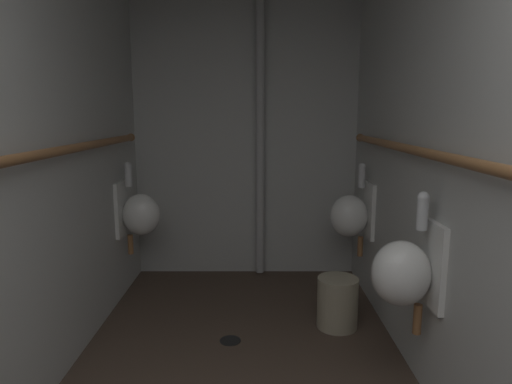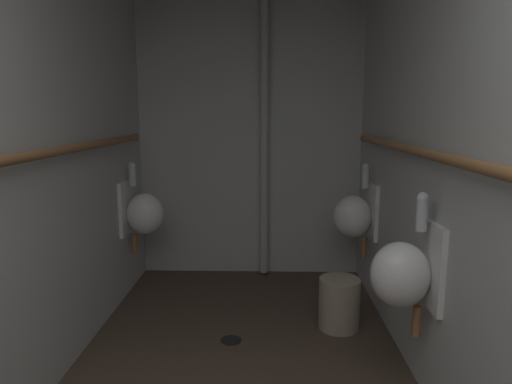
{
  "view_description": "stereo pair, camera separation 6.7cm",
  "coord_description": "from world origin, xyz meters",
  "px_view_note": "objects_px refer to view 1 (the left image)",
  "views": [
    {
      "loc": [
        0.09,
        -0.25,
        1.48
      ],
      "look_at": [
        0.08,
        2.76,
        0.95
      ],
      "focal_mm": 31.45,
      "sensor_mm": 36.0,
      "label": 1
    },
    {
      "loc": [
        0.16,
        -0.25,
        1.48
      ],
      "look_at": [
        0.08,
        2.76,
        0.95
      ],
      "focal_mm": 31.45,
      "sensor_mm": 36.0,
      "label": 2
    }
  ],
  "objects_px": {
    "urinal_left_mid": "(140,213)",
    "floor_drain": "(232,340)",
    "standpipe_back_wall": "(262,132)",
    "urinal_right_mid": "(407,271)",
    "waste_bin": "(339,303)",
    "urinal_right_far": "(354,215)"
  },
  "relations": [
    {
      "from": "urinal_right_mid",
      "to": "floor_drain",
      "type": "height_order",
      "value": "urinal_right_mid"
    },
    {
      "from": "urinal_right_mid",
      "to": "waste_bin",
      "type": "distance_m",
      "value": 0.94
    },
    {
      "from": "standpipe_back_wall",
      "to": "urinal_right_far",
      "type": "bearing_deg",
      "value": -35.33
    },
    {
      "from": "floor_drain",
      "to": "standpipe_back_wall",
      "type": "bearing_deg",
      "value": 80.55
    },
    {
      "from": "urinal_right_mid",
      "to": "floor_drain",
      "type": "xyz_separation_m",
      "value": [
        -0.93,
        0.57,
        -0.69
      ]
    },
    {
      "from": "urinal_left_mid",
      "to": "urinal_right_mid",
      "type": "relative_size",
      "value": 1.0
    },
    {
      "from": "urinal_left_mid",
      "to": "floor_drain",
      "type": "relative_size",
      "value": 5.39
    },
    {
      "from": "urinal_left_mid",
      "to": "waste_bin",
      "type": "bearing_deg",
      "value": -20.91
    },
    {
      "from": "standpipe_back_wall",
      "to": "floor_drain",
      "type": "distance_m",
      "value": 1.82
    },
    {
      "from": "floor_drain",
      "to": "urinal_left_mid",
      "type": "bearing_deg",
      "value": 134.78
    },
    {
      "from": "urinal_right_mid",
      "to": "standpipe_back_wall",
      "type": "height_order",
      "value": "standpipe_back_wall"
    },
    {
      "from": "urinal_right_far",
      "to": "waste_bin",
      "type": "xyz_separation_m",
      "value": [
        -0.19,
        -0.53,
        -0.51
      ]
    },
    {
      "from": "urinal_right_mid",
      "to": "waste_bin",
      "type": "relative_size",
      "value": 2.11
    },
    {
      "from": "urinal_left_mid",
      "to": "urinal_right_far",
      "type": "height_order",
      "value": "same"
    },
    {
      "from": "urinal_right_mid",
      "to": "waste_bin",
      "type": "xyz_separation_m",
      "value": [
        -0.19,
        0.77,
        -0.51
      ]
    },
    {
      "from": "urinal_right_far",
      "to": "floor_drain",
      "type": "relative_size",
      "value": 5.39
    },
    {
      "from": "floor_drain",
      "to": "urinal_right_far",
      "type": "bearing_deg",
      "value": 38.03
    },
    {
      "from": "urinal_left_mid",
      "to": "waste_bin",
      "type": "height_order",
      "value": "urinal_left_mid"
    },
    {
      "from": "urinal_right_mid",
      "to": "standpipe_back_wall",
      "type": "xyz_separation_m",
      "value": [
        -0.73,
        1.81,
        0.63
      ]
    },
    {
      "from": "urinal_right_mid",
      "to": "waste_bin",
      "type": "bearing_deg",
      "value": 104.06
    },
    {
      "from": "urinal_right_mid",
      "to": "floor_drain",
      "type": "bearing_deg",
      "value": 148.77
    },
    {
      "from": "urinal_left_mid",
      "to": "standpipe_back_wall",
      "type": "bearing_deg",
      "value": 25.04
    }
  ]
}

